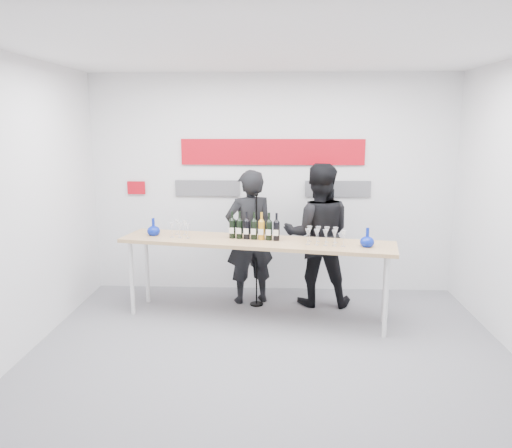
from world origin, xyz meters
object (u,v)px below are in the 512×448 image
Objects in this scene: tasting_table at (256,246)px; mic_stand at (257,272)px; presenter_left at (250,237)px; presenter_right at (318,235)px.

tasting_table is 2.23× the size of mic_stand.
tasting_table is 0.59m from presenter_left.
mic_stand is (0.10, -0.13, -0.43)m from presenter_left.
mic_stand is at bearing 107.14° from presenter_left.
presenter_left is 0.46m from mic_stand.
presenter_right is at bearing 159.19° from presenter_left.
presenter_right reaches higher than presenter_left.
presenter_left is at bearing 110.82° from tasting_table.
mic_stand is (-0.01, 0.45, -0.45)m from tasting_table.
presenter_left is at bearing 0.22° from presenter_right.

